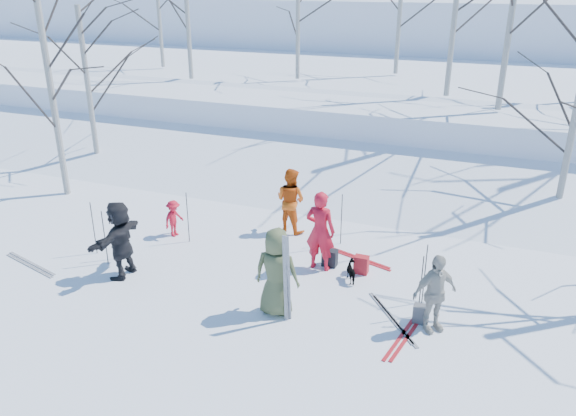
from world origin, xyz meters
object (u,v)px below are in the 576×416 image
at_px(skier_olive_center, 276,272).
at_px(skier_red_north, 320,231).
at_px(skier_redor_behind, 291,200).
at_px(skier_cream_east, 435,293).
at_px(dog, 353,272).
at_px(backpack_red, 361,265).
at_px(skier_red_seated, 174,218).
at_px(skier_grey_west, 120,239).
at_px(backpack_dark, 330,258).
at_px(backpack_grey, 421,314).

distance_m(skier_olive_center, skier_red_north, 2.09).
relative_size(skier_redor_behind, skier_cream_east, 1.09).
distance_m(dog, backpack_red, 0.44).
bearing_deg(skier_redor_behind, dog, 153.69).
bearing_deg(skier_red_north, skier_cream_east, 152.86).
bearing_deg(skier_red_seated, backpack_red, -82.36).
relative_size(skier_grey_west, backpack_dark, 4.48).
relative_size(skier_red_north, skier_red_seated, 1.94).
distance_m(skier_grey_west, backpack_dark, 4.77).
relative_size(skier_redor_behind, skier_red_seated, 1.77).
bearing_deg(skier_olive_center, skier_red_seated, -36.61).
bearing_deg(skier_red_seated, skier_cream_east, -95.48).
bearing_deg(skier_cream_east, skier_red_north, 108.91).
bearing_deg(skier_redor_behind, skier_red_seated, 42.88).
height_order(skier_redor_behind, skier_grey_west, skier_grey_west).
bearing_deg(dog, skier_cream_east, 113.72).
distance_m(skier_olive_center, skier_grey_west, 3.81).
relative_size(skier_red_seated, backpack_dark, 2.45).
bearing_deg(backpack_dark, skier_red_seated, 178.88).
bearing_deg(skier_cream_east, backpack_red, 95.36).
bearing_deg(dog, skier_redor_behind, -74.68).
relative_size(skier_redor_behind, backpack_dark, 4.33).
bearing_deg(backpack_dark, skier_cream_east, -33.92).
relative_size(skier_olive_center, backpack_grey, 4.82).
distance_m(dog, backpack_dark, 0.86).
relative_size(skier_red_north, backpack_grey, 5.00).
bearing_deg(skier_red_north, skier_grey_west, 27.76).
height_order(backpack_red, backpack_dark, backpack_red).
bearing_deg(skier_red_seated, dog, -87.32).
height_order(skier_red_seated, backpack_grey, skier_red_seated).
height_order(skier_red_seated, skier_cream_east, skier_cream_east).
bearing_deg(backpack_red, skier_redor_behind, 146.16).
xyz_separation_m(skier_olive_center, backpack_dark, (0.39, 2.29, -0.72)).
bearing_deg(skier_redor_behind, backpack_red, 161.34).
bearing_deg(backpack_grey, skier_red_north, 151.50).
distance_m(skier_red_north, skier_cream_east, 3.18).
bearing_deg(dog, backpack_dark, -69.28).
relative_size(skier_redor_behind, backpack_red, 4.12).
relative_size(skier_red_north, skier_redor_behind, 1.10).
bearing_deg(skier_olive_center, skier_redor_behind, -77.80).
height_order(skier_olive_center, skier_cream_east, skier_olive_center).
bearing_deg(skier_redor_behind, backpack_grey, 157.09).
xyz_separation_m(skier_olive_center, skier_grey_west, (-3.81, 0.13, -0.02)).
bearing_deg(backpack_dark, backpack_grey, -33.90).
xyz_separation_m(skier_redor_behind, backpack_grey, (3.94, -3.09, -0.68)).
xyz_separation_m(skier_olive_center, dog, (1.08, 1.78, -0.69)).
height_order(skier_red_seated, skier_grey_west, skier_grey_west).
xyz_separation_m(skier_redor_behind, skier_grey_west, (-2.62, -3.65, 0.03)).
xyz_separation_m(skier_red_north, dog, (0.87, -0.30, -0.72)).
distance_m(skier_redor_behind, backpack_grey, 5.05).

